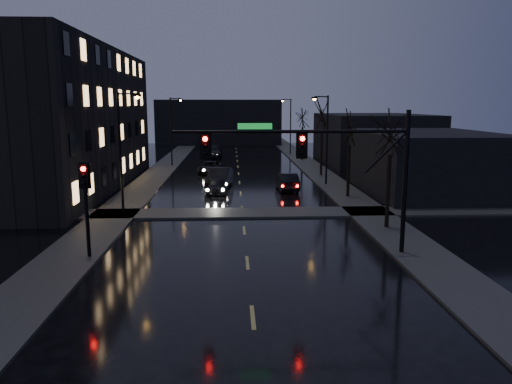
{
  "coord_description": "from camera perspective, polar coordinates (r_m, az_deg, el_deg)",
  "views": [
    {
      "loc": [
        -0.67,
        -14.19,
        7.26
      ],
      "look_at": [
        0.44,
        8.76,
        3.2
      ],
      "focal_mm": 35.0,
      "sensor_mm": 36.0,
      "label": 1
    }
  ],
  "objects": [
    {
      "name": "tree_mid_a",
      "position": [
        39.28,
        10.69,
        7.76
      ],
      "size": [
        3.3,
        3.3,
        7.58
      ],
      "color": "black",
      "rests_on": "ground"
    },
    {
      "name": "streetlight_r_mid",
      "position": [
        45.03,
        7.86,
        6.77
      ],
      "size": [
        1.53,
        0.28,
        8.0
      ],
      "color": "black",
      "rests_on": "ground"
    },
    {
      "name": "signal_mast",
      "position": [
        23.75,
        8.24,
        4.14
      ],
      "size": [
        11.11,
        0.41,
        7.0
      ],
      "color": "black",
      "rests_on": "ground"
    },
    {
      "name": "commercial_right_near",
      "position": [
        43.58,
        19.07,
        3.2
      ],
      "size": [
        10.0,
        14.0,
        5.0
      ],
      "primitive_type": "cube",
      "color": "black",
      "rests_on": "ground"
    },
    {
      "name": "oncoming_car_a",
      "position": [
        41.18,
        -4.59,
        0.79
      ],
      "size": [
        1.91,
        4.07,
        1.35
      ],
      "primitive_type": "imported",
      "rotation": [
        0.0,
        0.0,
        0.08
      ],
      "color": "black",
      "rests_on": "ground"
    },
    {
      "name": "tree_mid_b",
      "position": [
        51.01,
        7.58,
        9.21
      ],
      "size": [
        3.74,
        3.74,
        8.59
      ],
      "color": "black",
      "rests_on": "ground"
    },
    {
      "name": "oncoming_car_c",
      "position": [
        52.95,
        -5.23,
        2.81
      ],
      "size": [
        2.68,
        4.87,
        1.29
      ],
      "primitive_type": "imported",
      "rotation": [
        0.0,
        0.0,
        -0.12
      ],
      "color": "black",
      "rests_on": "ground"
    },
    {
      "name": "signal_pole_left",
      "position": [
        24.55,
        -18.87,
        -0.49
      ],
      "size": [
        0.35,
        0.41,
        4.53
      ],
      "color": "black",
      "rests_on": "ground"
    },
    {
      "name": "apartment_block",
      "position": [
        46.96,
        -22.67,
        7.72
      ],
      "size": [
        12.0,
        30.0,
        12.0
      ],
      "primitive_type": "cube",
      "color": "black",
      "rests_on": "ground"
    },
    {
      "name": "far_block",
      "position": [
        92.28,
        -4.24,
        7.98
      ],
      "size": [
        22.0,
        10.0,
        8.0
      ],
      "primitive_type": "cube",
      "color": "black",
      "rests_on": "ground"
    },
    {
      "name": "oncoming_car_b",
      "position": [
        43.98,
        -4.21,
        1.62
      ],
      "size": [
        2.46,
        5.36,
        1.7
      ],
      "primitive_type": "imported",
      "rotation": [
        0.0,
        0.0,
        -0.13
      ],
      "color": "black",
      "rests_on": "ground"
    },
    {
      "name": "sidewalk_right",
      "position": [
        50.56,
        7.72,
        1.75
      ],
      "size": [
        3.0,
        140.0,
        0.12
      ],
      "primitive_type": "cube",
      "color": "#2D2D2B",
      "rests_on": "ground"
    },
    {
      "name": "commercial_right_far",
      "position": [
        64.8,
        13.15,
        6.0
      ],
      "size": [
        12.0,
        18.0,
        6.0
      ],
      "primitive_type": "cube",
      "color": "black",
      "rests_on": "ground"
    },
    {
      "name": "tree_far",
      "position": [
        64.84,
        5.35,
        8.92
      ],
      "size": [
        3.43,
        3.43,
        7.88
      ],
      "color": "black",
      "rests_on": "ground"
    },
    {
      "name": "sidewalk_cross",
      "position": [
        33.49,
        -1.55,
        -2.4
      ],
      "size": [
        40.0,
        3.0,
        0.12
      ],
      "primitive_type": "cube",
      "color": "#2D2D2B",
      "rests_on": "ground"
    },
    {
      "name": "ground",
      "position": [
        15.96,
        -0.06,
        -17.05
      ],
      "size": [
        160.0,
        160.0,
        0.0
      ],
      "primitive_type": "plane",
      "color": "black",
      "rests_on": "ground"
    },
    {
      "name": "tree_near",
      "position": [
        29.63,
        15.2,
        7.66
      ],
      "size": [
        3.52,
        3.52,
        8.08
      ],
      "color": "black",
      "rests_on": "ground"
    },
    {
      "name": "streetlight_l_far",
      "position": [
        59.65,
        -9.49,
        7.5
      ],
      "size": [
        1.53,
        0.28,
        8.0
      ],
      "color": "black",
      "rests_on": "ground"
    },
    {
      "name": "streetlight_r_far",
      "position": [
        72.71,
        3.8,
        8.05
      ],
      "size": [
        1.53,
        0.28,
        8.0
      ],
      "color": "black",
      "rests_on": "ground"
    },
    {
      "name": "sidewalk_left",
      "position": [
        50.33,
        -11.68,
        1.59
      ],
      "size": [
        3.0,
        140.0,
        0.12
      ],
      "primitive_type": "cube",
      "color": "#2D2D2B",
      "rests_on": "ground"
    },
    {
      "name": "streetlight_l_near",
      "position": [
        33.02,
        -14.9,
        5.37
      ],
      "size": [
        1.53,
        0.28,
        8.0
      ],
      "color": "black",
      "rests_on": "ground"
    },
    {
      "name": "lead_car",
      "position": [
        42.62,
        3.56,
        1.2
      ],
      "size": [
        1.73,
        4.53,
        1.48
      ],
      "primitive_type": "imported",
      "rotation": [
        0.0,
        0.0,
        3.18
      ],
      "color": "black",
      "rests_on": "ground"
    },
    {
      "name": "oncoming_car_d",
      "position": [
        69.08,
        -4.89,
        4.63
      ],
      "size": [
        2.33,
        5.58,
        1.61
      ],
      "primitive_type": "imported",
      "rotation": [
        0.0,
        0.0,
        -0.01
      ],
      "color": "black",
      "rests_on": "ground"
    }
  ]
}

